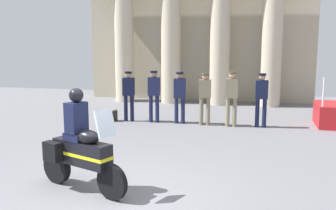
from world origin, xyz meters
name	(u,v)px	position (x,y,z in m)	size (l,w,h in m)	color
ground_plane	(106,200)	(0.00, 0.00, 0.00)	(28.00, 28.00, 0.00)	slate
colonnade_backdrop	(197,20)	(-0.15, 11.27, 3.56)	(10.09, 1.69, 7.08)	#B6AB91
officer_in_row_0	(129,92)	(-1.72, 6.50, 1.00)	(0.39, 0.24, 1.69)	black
officer_in_row_1	(154,92)	(-0.84, 6.51, 1.02)	(0.39, 0.24, 1.72)	#191E42
officer_in_row_2	(180,93)	(0.03, 6.52, 1.00)	(0.39, 0.24, 1.70)	#191E42
officer_in_row_3	(205,95)	(0.87, 6.43, 1.00)	(0.39, 0.24, 1.69)	#7A7056
officer_in_row_4	(232,94)	(1.72, 6.41, 1.03)	(0.39, 0.24, 1.74)	#847A5B
officer_in_row_5	(261,96)	(2.63, 6.49, 1.01)	(0.39, 0.24, 1.70)	#141938
motorcycle_with_rider	(79,148)	(-0.63, 0.34, 0.79)	(1.98, 1.03, 1.90)	black
briefcase_on_ground	(115,116)	(-2.20, 6.40, 0.18)	(0.10, 0.32, 0.36)	black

